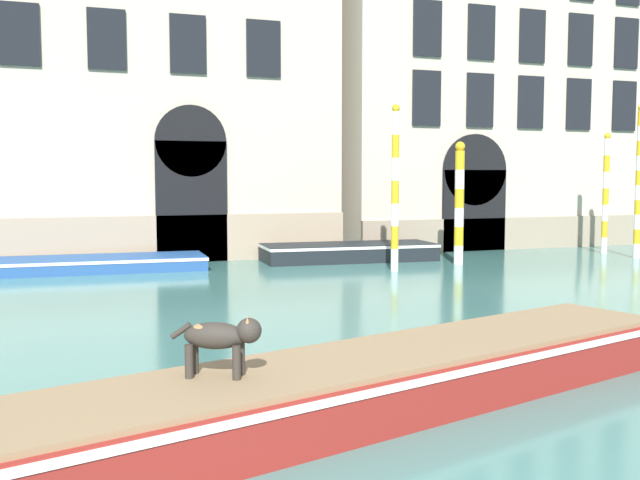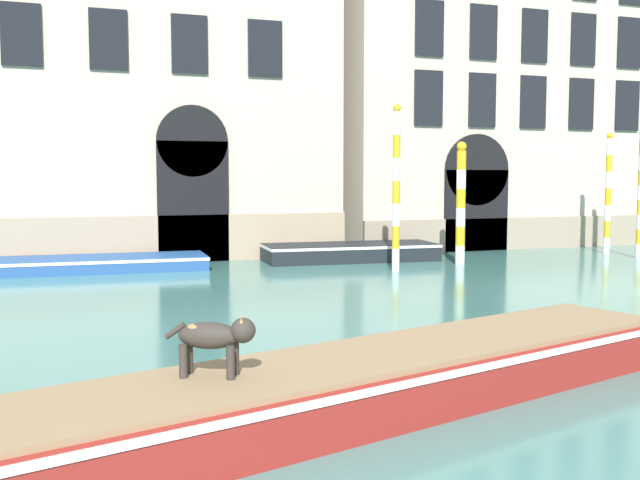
{
  "view_description": "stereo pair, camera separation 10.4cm",
  "coord_description": "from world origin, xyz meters",
  "px_view_note": "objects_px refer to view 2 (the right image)",
  "views": [
    {
      "loc": [
        -1.68,
        -2.49,
        2.55
      ],
      "look_at": [
        3.67,
        12.11,
        1.2
      ],
      "focal_mm": 42.0,
      "sensor_mm": 36.0,
      "label": 1
    },
    {
      "loc": [
        -1.58,
        -2.53,
        2.55
      ],
      "look_at": [
        3.67,
        12.11,
        1.2
      ],
      "focal_mm": 42.0,
      "sensor_mm": 36.0,
      "label": 2
    }
  ],
  "objects_px": {
    "mooring_pole_3": "(608,193)",
    "mooring_pole_1": "(396,188)",
    "boat_foreground": "(375,379)",
    "dog_on_deck": "(216,337)",
    "boat_moored_near_palazzo": "(81,264)",
    "boat_moored_far": "(350,252)",
    "mooring_pole_0": "(461,203)"
  },
  "relations": [
    {
      "from": "dog_on_deck",
      "to": "mooring_pole_1",
      "type": "xyz_separation_m",
      "value": [
        7.13,
        10.95,
        1.21
      ]
    },
    {
      "from": "boat_foreground",
      "to": "boat_moored_near_palazzo",
      "type": "distance_m",
      "value": 13.65
    },
    {
      "from": "boat_foreground",
      "to": "dog_on_deck",
      "type": "distance_m",
      "value": 1.99
    },
    {
      "from": "boat_foreground",
      "to": "boat_moored_near_palazzo",
      "type": "height_order",
      "value": "boat_foreground"
    },
    {
      "from": "dog_on_deck",
      "to": "mooring_pole_3",
      "type": "distance_m",
      "value": 20.04
    },
    {
      "from": "boat_moored_near_palazzo",
      "to": "mooring_pole_1",
      "type": "xyz_separation_m",
      "value": [
        7.89,
        -2.82,
        2.02
      ]
    },
    {
      "from": "boat_foreground",
      "to": "mooring_pole_3",
      "type": "height_order",
      "value": "mooring_pole_3"
    },
    {
      "from": "boat_moored_far",
      "to": "mooring_pole_3",
      "type": "bearing_deg",
      "value": -2.36
    },
    {
      "from": "mooring_pole_0",
      "to": "boat_foreground",
      "type": "bearing_deg",
      "value": -124.13
    },
    {
      "from": "boat_foreground",
      "to": "dog_on_deck",
      "type": "bearing_deg",
      "value": 175.58
    },
    {
      "from": "boat_moored_near_palazzo",
      "to": "boat_moored_far",
      "type": "distance_m",
      "value": 7.69
    },
    {
      "from": "boat_foreground",
      "to": "mooring_pole_1",
      "type": "bearing_deg",
      "value": 47.54
    },
    {
      "from": "boat_moored_far",
      "to": "mooring_pole_0",
      "type": "relative_size",
      "value": 1.51
    },
    {
      "from": "mooring_pole_0",
      "to": "boat_moored_near_palazzo",
      "type": "bearing_deg",
      "value": 168.86
    },
    {
      "from": "dog_on_deck",
      "to": "boat_moored_far",
      "type": "relative_size",
      "value": 0.16
    },
    {
      "from": "mooring_pole_0",
      "to": "mooring_pole_3",
      "type": "height_order",
      "value": "mooring_pole_3"
    },
    {
      "from": "mooring_pole_3",
      "to": "mooring_pole_1",
      "type": "bearing_deg",
      "value": -168.48
    },
    {
      "from": "dog_on_deck",
      "to": "boat_moored_near_palazzo",
      "type": "distance_m",
      "value": 13.82
    },
    {
      "from": "boat_foreground",
      "to": "mooring_pole_1",
      "type": "relative_size",
      "value": 2.06
    },
    {
      "from": "boat_moored_near_palazzo",
      "to": "boat_moored_far",
      "type": "relative_size",
      "value": 1.26
    },
    {
      "from": "boat_foreground",
      "to": "mooring_pole_1",
      "type": "height_order",
      "value": "mooring_pole_1"
    },
    {
      "from": "dog_on_deck",
      "to": "mooring_pole_1",
      "type": "relative_size",
      "value": 0.19
    },
    {
      "from": "boat_moored_near_palazzo",
      "to": "mooring_pole_0",
      "type": "height_order",
      "value": "mooring_pole_0"
    },
    {
      "from": "dog_on_deck",
      "to": "boat_moored_far",
      "type": "distance_m",
      "value": 15.34
    },
    {
      "from": "mooring_pole_1",
      "to": "boat_moored_near_palazzo",
      "type": "bearing_deg",
      "value": 160.35
    },
    {
      "from": "boat_foreground",
      "to": "mooring_pole_3",
      "type": "bearing_deg",
      "value": 26.08
    },
    {
      "from": "mooring_pole_1",
      "to": "boat_foreground",
      "type": "bearing_deg",
      "value": -116.59
    },
    {
      "from": "boat_moored_near_palazzo",
      "to": "dog_on_deck",
      "type": "bearing_deg",
      "value": -84.03
    },
    {
      "from": "dog_on_deck",
      "to": "mooring_pole_3",
      "type": "height_order",
      "value": "mooring_pole_3"
    },
    {
      "from": "mooring_pole_0",
      "to": "boat_moored_far",
      "type": "bearing_deg",
      "value": 143.69
    },
    {
      "from": "boat_moored_near_palazzo",
      "to": "mooring_pole_1",
      "type": "relative_size",
      "value": 1.52
    },
    {
      "from": "dog_on_deck",
      "to": "mooring_pole_0",
      "type": "distance_m",
      "value": 15.15
    }
  ]
}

